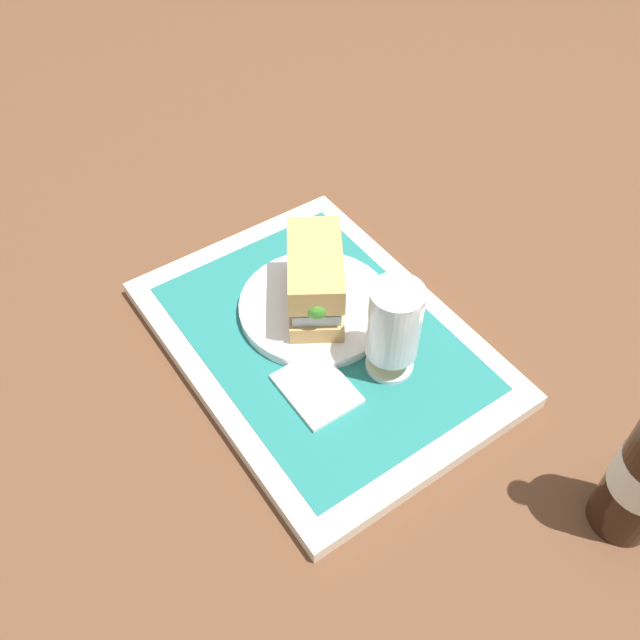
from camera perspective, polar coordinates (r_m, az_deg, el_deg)
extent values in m
plane|color=brown|center=(0.84, 0.00, -2.25)|extent=(3.00, 3.00, 0.00)
cube|color=beige|center=(0.83, 0.00, -1.82)|extent=(0.44, 0.32, 0.02)
cube|color=#1E6B66|center=(0.83, 0.00, -1.35)|extent=(0.38, 0.27, 0.00)
cylinder|color=white|center=(0.85, -0.39, 1.11)|extent=(0.19, 0.19, 0.01)
cube|color=tan|center=(0.83, -0.39, 1.99)|extent=(0.14, 0.12, 0.02)
cube|color=#9EA3A8|center=(0.82, -0.40, 2.95)|extent=(0.13, 0.11, 0.02)
cube|color=silver|center=(0.81, -0.40, 3.54)|extent=(0.12, 0.10, 0.01)
sphere|color=#47932D|center=(0.77, -0.28, 1.40)|extent=(0.04, 0.04, 0.04)
cube|color=tan|center=(0.80, -0.41, 4.66)|extent=(0.14, 0.12, 0.04)
cylinder|color=silver|center=(0.80, 5.81, -3.69)|extent=(0.06, 0.06, 0.01)
cylinder|color=silver|center=(0.79, 5.89, -3.03)|extent=(0.01, 0.01, 0.02)
cylinder|color=silver|center=(0.74, 6.24, -0.17)|extent=(0.06, 0.06, 0.09)
cylinder|color=gold|center=(0.76, 6.06, -1.63)|extent=(0.06, 0.06, 0.04)
cylinder|color=white|center=(0.75, 6.20, -0.50)|extent=(0.05, 0.05, 0.01)
cube|color=white|center=(0.77, -0.28, -5.76)|extent=(0.09, 0.07, 0.01)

